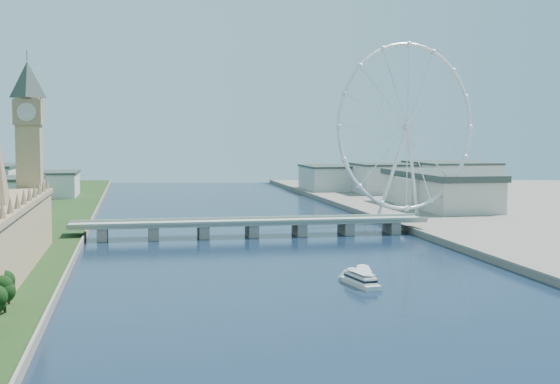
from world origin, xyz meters
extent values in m
cube|color=tan|center=(-128.00, 278.00, 43.00)|extent=(13.00, 13.00, 80.00)
cube|color=#937A59|center=(-128.00, 278.00, 75.00)|extent=(15.00, 15.00, 14.00)
pyramid|color=#2D3833|center=(-128.00, 278.00, 103.00)|extent=(20.02, 20.02, 20.00)
cube|color=gray|center=(0.00, 300.00, 8.50)|extent=(220.00, 22.00, 2.00)
cube|color=gray|center=(-90.00, 300.00, 3.75)|extent=(6.00, 20.00, 7.50)
cube|color=gray|center=(-60.00, 300.00, 3.75)|extent=(6.00, 20.00, 7.50)
cube|color=gray|center=(-30.00, 300.00, 3.75)|extent=(6.00, 20.00, 7.50)
cube|color=gray|center=(0.00, 300.00, 3.75)|extent=(6.00, 20.00, 7.50)
cube|color=gray|center=(30.00, 300.00, 3.75)|extent=(6.00, 20.00, 7.50)
cube|color=gray|center=(60.00, 300.00, 3.75)|extent=(6.00, 20.00, 7.50)
cube|color=gray|center=(90.00, 300.00, 3.75)|extent=(6.00, 20.00, 7.50)
torus|color=silver|center=(120.00, 355.00, 68.00)|extent=(113.60, 39.12, 118.60)
cylinder|color=silver|center=(120.00, 355.00, 68.00)|extent=(7.25, 6.61, 6.00)
cube|color=gray|center=(117.00, 365.00, 4.00)|extent=(14.00, 10.00, 2.00)
cube|color=beige|center=(-160.00, 430.00, 16.00)|extent=(40.00, 60.00, 26.00)
cube|color=beige|center=(-150.00, 600.00, 14.00)|extent=(50.00, 70.00, 22.00)
cube|color=beige|center=(180.00, 580.00, 17.00)|extent=(60.00, 60.00, 28.00)
cube|color=beige|center=(240.00, 560.00, 18.00)|extent=(70.00, 90.00, 30.00)
cube|color=beige|center=(140.00, 640.00, 15.00)|extent=(60.00, 80.00, 24.00)
camera|label=1|loc=(-70.95, -172.25, 63.59)|focal=50.00mm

